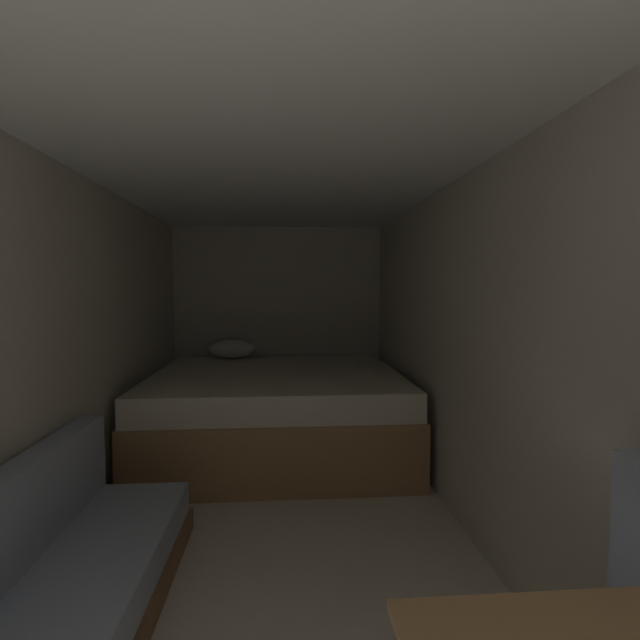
# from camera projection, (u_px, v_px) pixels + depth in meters

# --- Properties ---
(ground_plane) EXTENTS (7.34, 7.34, 0.00)m
(ground_plane) POSITION_uv_depth(u_px,v_px,m) (274.00, 549.00, 2.60)
(ground_plane) COLOR beige
(wall_back) EXTENTS (2.36, 0.05, 2.12)m
(wall_back) POSITION_uv_depth(u_px,v_px,m) (278.00, 323.00, 5.21)
(wall_back) COLOR beige
(wall_back) RESTS_ON ground
(wall_left) EXTENTS (0.05, 5.34, 2.12)m
(wall_left) POSITION_uv_depth(u_px,v_px,m) (50.00, 362.00, 2.44)
(wall_left) COLOR beige
(wall_left) RESTS_ON ground
(wall_right) EXTENTS (0.05, 5.34, 2.12)m
(wall_right) POSITION_uv_depth(u_px,v_px,m) (480.00, 357.00, 2.62)
(wall_right) COLOR beige
(wall_right) RESTS_ON ground
(ceiling_slab) EXTENTS (2.36, 5.34, 0.05)m
(ceiling_slab) POSITION_uv_depth(u_px,v_px,m) (271.00, 155.00, 2.45)
(ceiling_slab) COLOR white
(ceiling_slab) RESTS_ON wall_left
(bed) EXTENTS (2.14, 2.03, 0.91)m
(bed) POSITION_uv_depth(u_px,v_px,m) (277.00, 410.00, 4.18)
(bed) COLOR #9E7247
(bed) RESTS_ON ground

